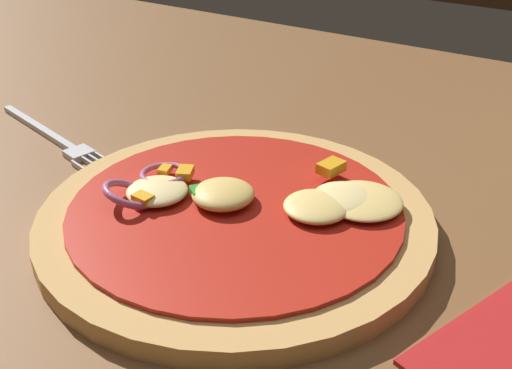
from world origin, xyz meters
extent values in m
cube|color=brown|center=(0.00, 0.00, 0.02)|extent=(1.33, 0.87, 0.04)
cylinder|color=tan|center=(0.03, 0.00, 0.04)|extent=(0.25, 0.25, 0.01)
cylinder|color=red|center=(0.03, 0.00, 0.05)|extent=(0.21, 0.21, 0.00)
ellipsoid|color=#F4DB8E|center=(0.09, 0.04, 0.06)|extent=(0.04, 0.04, 0.01)
ellipsoid|color=#EFCC72|center=(0.08, 0.02, 0.06)|extent=(0.04, 0.04, 0.01)
ellipsoid|color=#F4DB8E|center=(-0.01, -0.02, 0.06)|extent=(0.04, 0.04, 0.01)
ellipsoid|color=#E5BC60|center=(0.02, 0.00, 0.06)|extent=(0.04, 0.04, 0.01)
ellipsoid|color=#EFCC72|center=(0.10, 0.04, 0.06)|extent=(0.05, 0.05, 0.01)
torus|color=#B25984|center=(-0.02, 0.00, 0.06)|extent=(0.04, 0.04, 0.00)
torus|color=#B25984|center=(-0.02, -0.03, 0.06)|extent=(0.05, 0.05, 0.02)
cube|color=orange|center=(-0.01, -0.03, 0.06)|extent=(0.01, 0.01, 0.00)
cube|color=orange|center=(0.07, 0.06, 0.06)|extent=(0.02, 0.02, 0.01)
cube|color=orange|center=(-0.03, 0.01, 0.06)|extent=(0.01, 0.01, 0.00)
cube|color=orange|center=(-0.01, 0.01, 0.06)|extent=(0.01, 0.02, 0.01)
cube|color=#2D8C28|center=(0.01, -0.01, 0.06)|extent=(0.01, 0.01, 0.00)
cube|color=silver|center=(-0.19, 0.03, 0.04)|extent=(0.12, 0.03, 0.01)
cube|color=silver|center=(-0.13, 0.02, 0.04)|extent=(0.02, 0.02, 0.01)
cube|color=silver|center=(-0.10, 0.00, 0.04)|extent=(0.03, 0.01, 0.00)
cube|color=silver|center=(-0.10, 0.01, 0.04)|extent=(0.03, 0.01, 0.00)
cube|color=silver|center=(-0.10, 0.01, 0.04)|extent=(0.03, 0.01, 0.00)
cube|color=silver|center=(-0.10, 0.02, 0.04)|extent=(0.03, 0.01, 0.00)
camera|label=1|loc=(0.22, -0.27, 0.25)|focal=43.82mm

